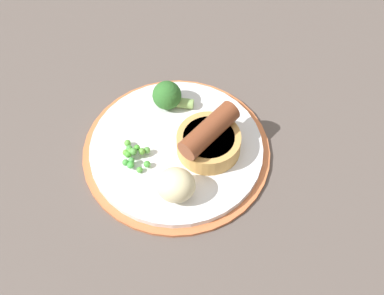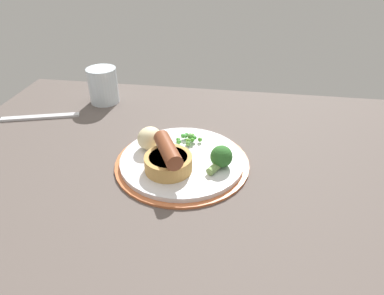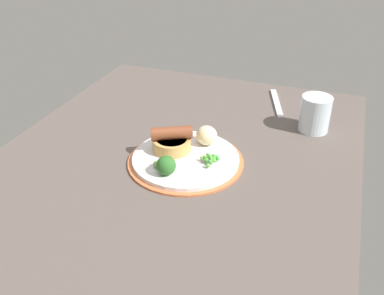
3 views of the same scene
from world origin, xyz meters
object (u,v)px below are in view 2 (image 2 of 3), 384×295
object	(u,v)px
pea_pile	(189,138)
fork	(41,117)
sausage_pudding	(168,159)
dinner_plate	(182,161)
broccoli_floret_near	(221,157)
drinking_glass	(103,85)
potato_chunk_0	(150,138)

from	to	relation	value
pea_pile	fork	xyz separation A→B (cm)	(37.15, -7.58, -2.08)
sausage_pudding	fork	world-z (taller)	sausage_pudding
sausage_pudding	dinner_plate	bearing A→B (deg)	128.68
pea_pile	broccoli_floret_near	xyz separation A→B (cm)	(-7.10, 7.43, 0.97)
broccoli_floret_near	drinking_glass	xyz separation A→B (cm)	(32.31, -26.27, 1.14)
fork	broccoli_floret_near	bearing A→B (deg)	144.13
sausage_pudding	broccoli_floret_near	distance (cm)	9.52
fork	drinking_glass	world-z (taller)	drinking_glass
dinner_plate	fork	world-z (taller)	dinner_plate
potato_chunk_0	drinking_glass	size ratio (longest dim) A/B	0.56
sausage_pudding	drinking_glass	xyz separation A→B (cm)	(23.11, -28.70, 0.88)
fork	drinking_glass	distance (cm)	16.94
sausage_pudding	fork	distance (cm)	39.29
sausage_pudding	pea_pile	distance (cm)	10.15
drinking_glass	potato_chunk_0	bearing A→B (deg)	129.11
pea_pile	drinking_glass	world-z (taller)	drinking_glass
broccoli_floret_near	drinking_glass	size ratio (longest dim) A/B	0.63
potato_chunk_0	broccoli_floret_near	bearing A→B (deg)	163.96
sausage_pudding	pea_pile	size ratio (longest dim) A/B	1.76
dinner_plate	pea_pile	bearing A→B (deg)	-93.28
drinking_glass	fork	bearing A→B (deg)	43.32
pea_pile	broccoli_floret_near	world-z (taller)	broccoli_floret_near
sausage_pudding	potato_chunk_0	xyz separation A→B (cm)	(5.10, -6.54, 0.03)
potato_chunk_0	pea_pile	bearing A→B (deg)	-155.22
potato_chunk_0	drinking_glass	world-z (taller)	drinking_glass
pea_pile	fork	world-z (taller)	pea_pile
potato_chunk_0	fork	size ratio (longest dim) A/B	0.28
dinner_plate	drinking_glass	xyz separation A→B (cm)	(24.87, -24.70, 3.93)
sausage_pudding	broccoli_floret_near	bearing A→B (deg)	77.23
potato_chunk_0	fork	bearing A→B (deg)	-20.00
dinner_plate	drinking_glass	distance (cm)	35.27
pea_pile	potato_chunk_0	distance (cm)	8.02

